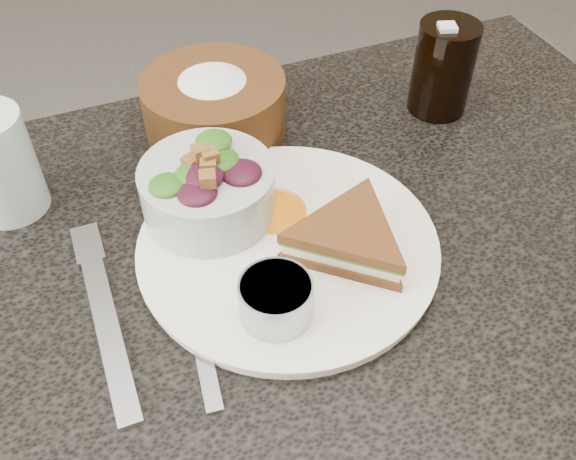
{
  "coord_description": "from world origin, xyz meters",
  "views": [
    {
      "loc": [
        -0.16,
        -0.38,
        1.23
      ],
      "look_at": [
        -0.0,
        0.03,
        0.78
      ],
      "focal_mm": 40.0,
      "sensor_mm": 36.0,
      "label": 1
    }
  ],
  "objects_px": {
    "sandwich": "(349,238)",
    "dressing_ramekin": "(276,300)",
    "cola_glass": "(444,64)",
    "dining_table": "(296,442)",
    "dinner_plate": "(288,246)",
    "bread_basket": "(214,97)",
    "salad_bowl": "(207,183)"
  },
  "relations": [
    {
      "from": "salad_bowl",
      "to": "cola_glass",
      "type": "xyz_separation_m",
      "value": [
        0.33,
        0.09,
        0.01
      ]
    },
    {
      "from": "dinner_plate",
      "to": "cola_glass",
      "type": "height_order",
      "value": "cola_glass"
    },
    {
      "from": "dining_table",
      "to": "cola_glass",
      "type": "bearing_deg",
      "value": 34.65
    },
    {
      "from": "dinner_plate",
      "to": "dressing_ramekin",
      "type": "bearing_deg",
      "value": -119.01
    },
    {
      "from": "dining_table",
      "to": "dinner_plate",
      "type": "distance_m",
      "value": 0.38
    },
    {
      "from": "dinner_plate",
      "to": "dressing_ramekin",
      "type": "xyz_separation_m",
      "value": [
        -0.04,
        -0.08,
        0.03
      ]
    },
    {
      "from": "dressing_ramekin",
      "to": "bread_basket",
      "type": "xyz_separation_m",
      "value": [
        0.04,
        0.29,
        0.02
      ]
    },
    {
      "from": "dining_table",
      "to": "dinner_plate",
      "type": "xyz_separation_m",
      "value": [
        -0.0,
        0.03,
        0.38
      ]
    },
    {
      "from": "dining_table",
      "to": "dinner_plate",
      "type": "height_order",
      "value": "dinner_plate"
    },
    {
      "from": "sandwich",
      "to": "bread_basket",
      "type": "relative_size",
      "value": 0.83
    },
    {
      "from": "bread_basket",
      "to": "dinner_plate",
      "type": "bearing_deg",
      "value": -88.5
    },
    {
      "from": "salad_bowl",
      "to": "dressing_ramekin",
      "type": "relative_size",
      "value": 2.04
    },
    {
      "from": "dining_table",
      "to": "salad_bowl",
      "type": "height_order",
      "value": "salad_bowl"
    },
    {
      "from": "sandwich",
      "to": "bread_basket",
      "type": "distance_m",
      "value": 0.26
    },
    {
      "from": "dining_table",
      "to": "sandwich",
      "type": "xyz_separation_m",
      "value": [
        0.05,
        -0.01,
        0.41
      ]
    },
    {
      "from": "dining_table",
      "to": "dressing_ramekin",
      "type": "bearing_deg",
      "value": -130.82
    },
    {
      "from": "dinner_plate",
      "to": "bread_basket",
      "type": "xyz_separation_m",
      "value": [
        -0.01,
        0.22,
        0.04
      ]
    },
    {
      "from": "dinner_plate",
      "to": "salad_bowl",
      "type": "relative_size",
      "value": 2.18
    },
    {
      "from": "dinner_plate",
      "to": "sandwich",
      "type": "relative_size",
      "value": 2.1
    },
    {
      "from": "dinner_plate",
      "to": "cola_glass",
      "type": "bearing_deg",
      "value": 30.55
    },
    {
      "from": "salad_bowl",
      "to": "bread_basket",
      "type": "distance_m",
      "value": 0.16
    },
    {
      "from": "sandwich",
      "to": "dressing_ramekin",
      "type": "height_order",
      "value": "dressing_ramekin"
    },
    {
      "from": "dining_table",
      "to": "salad_bowl",
      "type": "distance_m",
      "value": 0.44
    },
    {
      "from": "salad_bowl",
      "to": "sandwich",
      "type": "bearing_deg",
      "value": -44.05
    },
    {
      "from": "dining_table",
      "to": "dinner_plate",
      "type": "relative_size",
      "value": 3.38
    },
    {
      "from": "dining_table",
      "to": "cola_glass",
      "type": "height_order",
      "value": "cola_glass"
    },
    {
      "from": "dinner_plate",
      "to": "salad_bowl",
      "type": "height_order",
      "value": "salad_bowl"
    },
    {
      "from": "bread_basket",
      "to": "cola_glass",
      "type": "xyz_separation_m",
      "value": [
        0.27,
        -0.06,
        0.01
      ]
    },
    {
      "from": "sandwich",
      "to": "cola_glass",
      "type": "xyz_separation_m",
      "value": [
        0.22,
        0.19,
        0.03
      ]
    },
    {
      "from": "cola_glass",
      "to": "dining_table",
      "type": "bearing_deg",
      "value": -145.35
    },
    {
      "from": "dinner_plate",
      "to": "bread_basket",
      "type": "relative_size",
      "value": 1.75
    },
    {
      "from": "dinner_plate",
      "to": "salad_bowl",
      "type": "distance_m",
      "value": 0.1
    }
  ]
}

